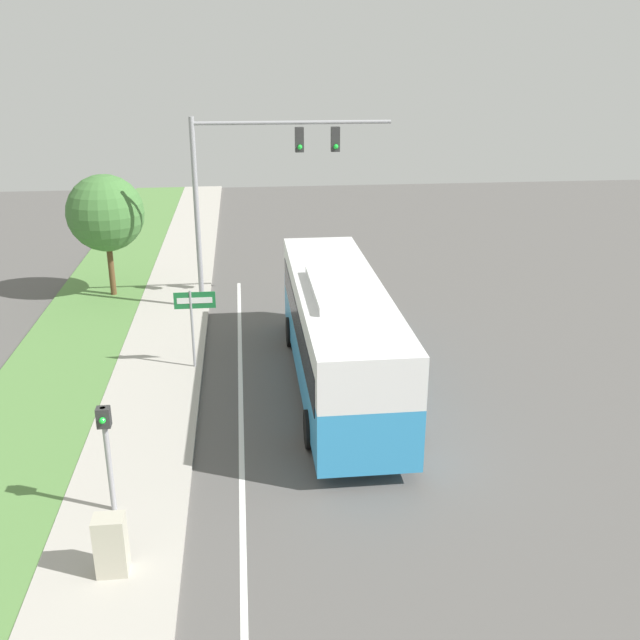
{
  "coord_description": "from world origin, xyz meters",
  "views": [
    {
      "loc": [
        -3.37,
        -15.46,
        9.44
      ],
      "look_at": [
        -1.08,
        5.05,
        1.81
      ],
      "focal_mm": 40.0,
      "sensor_mm": 36.0,
      "label": 1
    }
  ],
  "objects_px": {
    "pedestrian_signal": "(106,442)",
    "utility_cabinet": "(111,545)",
    "signal_gantry": "(253,174)",
    "bus": "(338,327)",
    "street_sign": "(194,314)"
  },
  "relations": [
    {
      "from": "signal_gantry",
      "to": "pedestrian_signal",
      "type": "relative_size",
      "value": 2.86
    },
    {
      "from": "bus",
      "to": "signal_gantry",
      "type": "bearing_deg",
      "value": 106.53
    },
    {
      "from": "utility_cabinet",
      "to": "signal_gantry",
      "type": "bearing_deg",
      "value": 78.37
    },
    {
      "from": "bus",
      "to": "signal_gantry",
      "type": "distance_m",
      "value": 8.58
    },
    {
      "from": "bus",
      "to": "signal_gantry",
      "type": "xyz_separation_m",
      "value": [
        -2.24,
        7.56,
        3.39
      ]
    },
    {
      "from": "pedestrian_signal",
      "to": "bus",
      "type": "bearing_deg",
      "value": 45.53
    },
    {
      "from": "pedestrian_signal",
      "to": "utility_cabinet",
      "type": "relative_size",
      "value": 2.1
    },
    {
      "from": "street_sign",
      "to": "utility_cabinet",
      "type": "relative_size",
      "value": 2.15
    },
    {
      "from": "utility_cabinet",
      "to": "bus",
      "type": "bearing_deg",
      "value": 55.59
    },
    {
      "from": "utility_cabinet",
      "to": "street_sign",
      "type": "bearing_deg",
      "value": 83.51
    },
    {
      "from": "bus",
      "to": "signal_gantry",
      "type": "relative_size",
      "value": 1.5
    },
    {
      "from": "street_sign",
      "to": "utility_cabinet",
      "type": "height_order",
      "value": "street_sign"
    },
    {
      "from": "signal_gantry",
      "to": "street_sign",
      "type": "bearing_deg",
      "value": -109.75
    },
    {
      "from": "bus",
      "to": "pedestrian_signal",
      "type": "xyz_separation_m",
      "value": [
        -5.75,
        -5.86,
        -0.13
      ]
    },
    {
      "from": "pedestrian_signal",
      "to": "utility_cabinet",
      "type": "height_order",
      "value": "pedestrian_signal"
    }
  ]
}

